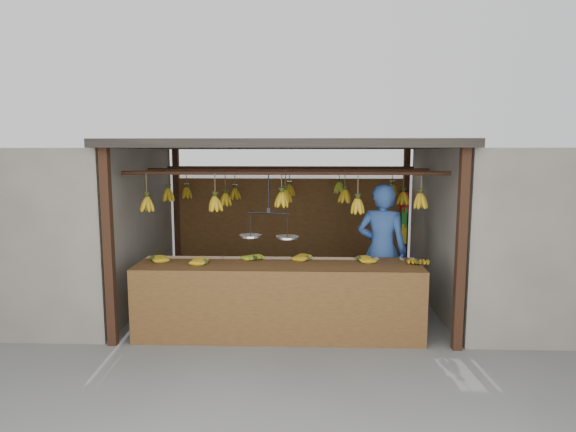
{
  "coord_description": "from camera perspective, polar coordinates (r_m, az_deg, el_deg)",
  "views": [
    {
      "loc": [
        0.24,
        -6.85,
        2.25
      ],
      "look_at": [
        0.0,
        0.3,
        1.3
      ],
      "focal_mm": 30.0,
      "sensor_mm": 36.0,
      "label": 1
    }
  ],
  "objects": [
    {
      "name": "ground",
      "position": [
        7.21,
        -0.08,
        -10.62
      ],
      "size": [
        80.0,
        80.0,
        0.0
      ],
      "primitive_type": "plane",
      "color": "#5B5B57"
    },
    {
      "name": "neighbor_right",
      "position": [
        7.7,
        27.77,
        -1.52
      ],
      "size": [
        3.0,
        3.0,
        2.3
      ],
      "primitive_type": "cube",
      "color": "slate",
      "rests_on": "ground"
    },
    {
      "name": "stall",
      "position": [
        7.18,
        0.01,
        5.34
      ],
      "size": [
        4.3,
        3.3,
        2.4
      ],
      "color": "black",
      "rests_on": "ground"
    },
    {
      "name": "counter",
      "position": [
        5.84,
        -1.17,
        -7.79
      ],
      "size": [
        3.53,
        0.79,
        0.96
      ],
      "color": "brown",
      "rests_on": "ground"
    },
    {
      "name": "bag_bundles",
      "position": [
        8.46,
        13.49,
        -1.23
      ],
      "size": [
        0.08,
        0.26,
        1.25
      ],
      "color": "red",
      "rests_on": "ground"
    },
    {
      "name": "neighbor_left",
      "position": [
        7.93,
        -27.08,
        -1.24
      ],
      "size": [
        3.0,
        3.0,
        2.3
      ],
      "primitive_type": "cube",
      "color": "slate",
      "rests_on": "ground"
    },
    {
      "name": "hanging_bananas",
      "position": [
        6.87,
        -0.25,
        2.33
      ],
      "size": [
        3.53,
        2.19,
        0.38
      ],
      "color": "#B18812",
      "rests_on": "ground"
    },
    {
      "name": "vendor",
      "position": [
        6.71,
        11.04,
        -4.0
      ],
      "size": [
        0.76,
        0.59,
        1.84
      ],
      "primitive_type": "imported",
      "rotation": [
        0.0,
        0.0,
        2.89
      ],
      "color": "#3359A5",
      "rests_on": "ground"
    },
    {
      "name": "balance_scale",
      "position": [
        5.95,
        -2.29,
        -2.06
      ],
      "size": [
        0.73,
        0.35,
        0.8
      ],
      "color": "black",
      "rests_on": "ground"
    }
  ]
}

